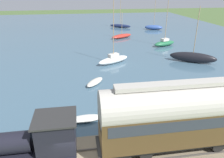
% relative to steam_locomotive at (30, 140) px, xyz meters
% --- Properties ---
extents(harbor_water, '(80.00, 80.00, 0.01)m').
position_rel_steam_locomotive_xyz_m(harbor_water, '(42.52, -2.62, -2.17)').
color(harbor_water, '#426075').
rests_on(harbor_water, ground).
extents(steam_locomotive, '(2.13, 6.55, 3.60)m').
position_rel_steam_locomotive_xyz_m(steam_locomotive, '(0.00, 0.00, 0.00)').
color(steam_locomotive, black).
rests_on(steam_locomotive, rail_embankment).
extents(passenger_coach, '(2.27, 10.26, 4.58)m').
position_rel_steam_locomotive_xyz_m(passenger_coach, '(0.00, -8.78, 0.82)').
color(passenger_coach, black).
rests_on(passenger_coach, rail_embankment).
extents(sailboat_navy, '(4.04, 5.51, 7.56)m').
position_rel_steam_locomotive_xyz_m(sailboat_navy, '(47.51, -14.40, -1.68)').
color(sailboat_navy, '#192347').
rests_on(sailboat_navy, harbor_water).
extents(sailboat_white, '(3.50, 4.99, 8.67)m').
position_rel_steam_locomotive_xyz_m(sailboat_white, '(18.59, -7.74, -1.60)').
color(sailboat_white, white).
rests_on(sailboat_white, harbor_water).
extents(sailboat_blue, '(3.03, 4.73, 9.60)m').
position_rel_steam_locomotive_xyz_m(sailboat_blue, '(43.18, -22.15, -1.55)').
color(sailboat_blue, '#335199').
rests_on(sailboat_blue, harbor_water).
extents(sailboat_green, '(3.07, 4.79, 8.53)m').
position_rel_steam_locomotive_xyz_m(sailboat_green, '(26.84, -18.57, -1.61)').
color(sailboat_green, '#236B42').
rests_on(sailboat_green, harbor_water).
extents(sailboat_red, '(4.03, 5.29, 5.29)m').
position_rel_steam_locomotive_xyz_m(sailboat_red, '(34.70, -12.19, -1.74)').
color(sailboat_red, '#B72D23').
rests_on(sailboat_red, harbor_water).
extents(sailboat_black, '(4.34, 6.10, 7.67)m').
position_rel_steam_locomotive_xyz_m(sailboat_black, '(17.20, -18.94, -1.42)').
color(sailboat_black, black).
rests_on(sailboat_black, harbor_water).
extents(rowboat_far_out, '(1.18, 2.81, 0.43)m').
position_rel_steam_locomotive_xyz_m(rowboat_far_out, '(4.65, -3.15, -1.95)').
color(rowboat_far_out, silver).
rests_on(rowboat_far_out, harbor_water).
extents(rowboat_near_shore, '(2.83, 2.47, 0.51)m').
position_rel_steam_locomotive_xyz_m(rowboat_near_shore, '(11.75, -4.52, -1.92)').
color(rowboat_near_shore, beige).
rests_on(rowboat_near_shore, harbor_water).
extents(rowboat_mid_harbor, '(2.04, 2.39, 0.43)m').
position_rel_steam_locomotive_xyz_m(rowboat_mid_harbor, '(6.73, -7.73, -1.96)').
color(rowboat_mid_harbor, '#B7B2A3').
rests_on(rowboat_mid_harbor, harbor_water).
extents(rowboat_off_pier, '(1.75, 2.75, 0.49)m').
position_rel_steam_locomotive_xyz_m(rowboat_off_pier, '(9.70, -13.84, -1.92)').
color(rowboat_off_pier, '#B7B2A3').
rests_on(rowboat_off_pier, harbor_water).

